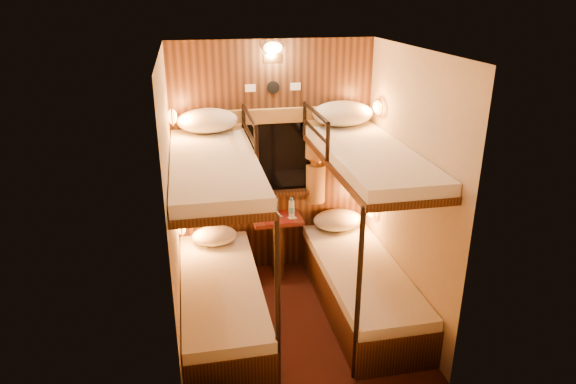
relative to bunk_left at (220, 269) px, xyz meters
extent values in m
plane|color=black|center=(0.65, -0.07, -0.56)|extent=(2.10, 2.10, 0.00)
plane|color=silver|center=(0.65, -0.07, 1.84)|extent=(2.10, 2.10, 0.00)
plane|color=#C6B293|center=(0.65, 0.98, 0.64)|extent=(2.40, 0.00, 2.40)
plane|color=#C6B293|center=(0.65, -1.12, 0.64)|extent=(2.40, 0.00, 2.40)
plane|color=#C6B293|center=(-0.35, -0.07, 0.64)|extent=(0.00, 2.40, 2.40)
plane|color=#C6B293|center=(1.65, -0.07, 0.64)|extent=(0.00, 2.40, 2.40)
cube|color=black|center=(0.65, 0.97, 0.64)|extent=(2.00, 0.03, 2.40)
cube|color=black|center=(0.00, 0.00, -0.38)|extent=(0.70, 1.90, 0.35)
cube|color=white|center=(0.00, 0.00, -0.16)|extent=(0.68, 1.88, 0.10)
cube|color=black|center=(0.00, 0.00, 0.89)|extent=(0.70, 1.90, 0.06)
cube|color=white|center=(0.00, 0.00, 0.97)|extent=(0.68, 1.88, 0.10)
cylinder|color=black|center=(0.35, -0.90, 0.17)|extent=(0.04, 0.04, 1.45)
cylinder|color=black|center=(0.35, 0.88, 1.08)|extent=(0.04, 0.04, 0.32)
cylinder|color=black|center=(0.35, 0.03, 1.08)|extent=(0.04, 0.04, 0.32)
cylinder|color=black|center=(0.35, 0.46, 1.24)|extent=(0.04, 0.85, 0.04)
cylinder|color=black|center=(0.35, 0.46, 1.07)|extent=(0.03, 0.85, 0.03)
cube|color=black|center=(1.30, 0.00, -0.38)|extent=(0.70, 1.90, 0.35)
cube|color=white|center=(1.30, 0.00, -0.16)|extent=(0.68, 1.88, 0.10)
cube|color=black|center=(1.30, 0.00, 0.89)|extent=(0.70, 1.90, 0.06)
cube|color=white|center=(1.30, 0.00, 0.97)|extent=(0.68, 1.88, 0.10)
cylinder|color=black|center=(0.95, -0.90, 0.17)|extent=(0.04, 0.04, 1.45)
cylinder|color=black|center=(0.95, 0.88, 1.08)|extent=(0.04, 0.04, 0.32)
cylinder|color=black|center=(0.95, 0.03, 1.08)|extent=(0.04, 0.04, 0.32)
cylinder|color=black|center=(0.95, 0.46, 1.24)|extent=(0.04, 0.85, 0.04)
cylinder|color=black|center=(0.95, 0.46, 1.07)|extent=(0.03, 0.85, 0.03)
cube|color=black|center=(0.65, 0.95, 0.69)|extent=(0.98, 0.02, 0.78)
cube|color=black|center=(0.65, 0.94, 0.69)|extent=(0.90, 0.01, 0.70)
cube|color=black|center=(0.65, 0.90, 0.31)|extent=(1.00, 0.12, 0.04)
cube|color=olive|center=(0.65, 0.91, 1.12)|extent=(1.10, 0.06, 0.14)
cylinder|color=olive|center=(0.22, 0.90, 0.87)|extent=(0.22, 0.22, 0.40)
cylinder|color=olive|center=(0.22, 0.90, 0.64)|extent=(0.11, 0.11, 0.12)
cylinder|color=olive|center=(0.22, 0.90, 0.39)|extent=(0.20, 0.20, 0.40)
torus|color=#AE7533|center=(0.22, 0.90, 0.64)|extent=(0.14, 0.14, 0.02)
cylinder|color=olive|center=(1.08, 0.90, 0.87)|extent=(0.22, 0.22, 0.40)
cylinder|color=olive|center=(1.08, 0.90, 0.64)|extent=(0.11, 0.11, 0.12)
cylinder|color=olive|center=(1.08, 0.90, 0.39)|extent=(0.20, 0.20, 0.40)
torus|color=#AE7533|center=(1.08, 0.90, 0.64)|extent=(0.14, 0.14, 0.02)
cylinder|color=black|center=(0.65, 0.95, 1.39)|extent=(0.12, 0.02, 0.12)
cube|color=silver|center=(0.43, 0.95, 1.39)|extent=(0.10, 0.01, 0.07)
cube|color=silver|center=(0.87, 0.95, 1.39)|extent=(0.10, 0.01, 0.07)
cube|color=#AE7533|center=(0.65, 0.95, 1.66)|extent=(0.18, 0.01, 0.08)
ellipsoid|color=#FFCC8C|center=(0.65, 0.93, 1.76)|extent=(0.18, 0.09, 0.11)
ellipsoid|color=orange|center=(-0.31, 0.63, 0.14)|extent=(0.08, 0.20, 0.13)
torus|color=#AE7533|center=(-0.31, 0.63, 0.14)|extent=(0.02, 0.17, 0.17)
ellipsoid|color=orange|center=(-0.31, 0.63, 1.22)|extent=(0.08, 0.20, 0.13)
torus|color=#AE7533|center=(-0.31, 0.63, 1.22)|extent=(0.02, 0.17, 0.17)
ellipsoid|color=orange|center=(1.61, 0.63, 0.14)|extent=(0.08, 0.20, 0.13)
torus|color=#AE7533|center=(1.61, 0.63, 0.14)|extent=(0.02, 0.17, 0.17)
ellipsoid|color=orange|center=(1.61, 0.63, 1.22)|extent=(0.08, 0.20, 0.13)
torus|color=#AE7533|center=(1.61, 0.63, 1.22)|extent=(0.02, 0.17, 0.17)
cube|color=#572513|center=(0.65, 0.78, 0.07)|extent=(0.50, 0.34, 0.04)
cube|color=black|center=(0.65, 0.78, -0.25)|extent=(0.08, 0.30, 0.61)
cube|color=maroon|center=(0.65, 0.78, 0.09)|extent=(0.30, 0.34, 0.01)
cylinder|color=#99BFE5|center=(0.63, 0.80, 0.19)|extent=(0.06, 0.06, 0.20)
cylinder|color=#3C79B6|center=(0.63, 0.80, 0.18)|extent=(0.07, 0.07, 0.07)
cylinder|color=#3C79B6|center=(0.63, 0.80, 0.31)|extent=(0.04, 0.04, 0.03)
cylinder|color=#99BFE5|center=(0.79, 0.76, 0.18)|extent=(0.06, 0.06, 0.18)
cylinder|color=#3C79B6|center=(0.79, 0.76, 0.17)|extent=(0.06, 0.06, 0.06)
cylinder|color=#3C79B6|center=(0.79, 0.76, 0.29)|extent=(0.03, 0.03, 0.03)
cube|color=silver|center=(0.79, 0.74, 0.09)|extent=(0.10, 0.08, 0.01)
cube|color=silver|center=(0.67, 0.80, 0.09)|extent=(0.08, 0.07, 0.01)
ellipsoid|color=silver|center=(0.00, 0.70, -0.01)|extent=(0.45, 0.32, 0.18)
ellipsoid|color=silver|center=(1.30, 0.79, 0.00)|extent=(0.52, 0.37, 0.20)
ellipsoid|color=silver|center=(0.00, 0.76, 1.14)|extent=(0.56, 0.40, 0.22)
ellipsoid|color=silver|center=(1.30, 0.76, 1.15)|extent=(0.60, 0.43, 0.24)
camera|label=1|loc=(-0.19, -3.94, 2.26)|focal=32.00mm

